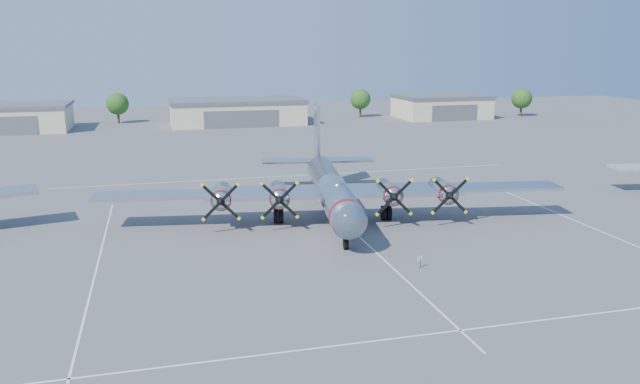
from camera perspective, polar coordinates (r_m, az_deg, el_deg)
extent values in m
plane|color=#4F4F51|center=(58.21, 2.80, -3.37)|extent=(260.00, 260.00, 0.00)
cube|color=silver|center=(51.22, -19.73, -6.51)|extent=(0.15, 40.00, 0.01)
cube|color=silver|center=(53.68, 4.40, -4.84)|extent=(0.15, 40.00, 0.01)
cube|color=silver|center=(64.08, 23.37, -2.91)|extent=(0.15, 40.00, 0.01)
cube|color=silver|center=(39.15, 12.70, -12.25)|extent=(60.00, 0.15, 0.01)
cube|color=silver|center=(81.68, -2.45, 1.50)|extent=(60.00, 0.15, 0.01)
cube|color=beige|center=(138.80, -26.44, 6.00)|extent=(22.00, 14.00, 4.80)
cube|color=slate|center=(138.55, -26.56, 7.10)|extent=(22.60, 14.60, 0.60)
cube|color=slate|center=(132.01, -27.01, 5.37)|extent=(12.10, 0.20, 3.60)
cube|color=beige|center=(136.96, -7.58, 7.18)|extent=(28.00, 14.00, 4.80)
cube|color=slate|center=(136.70, -7.62, 8.31)|extent=(28.60, 14.60, 0.60)
cube|color=slate|center=(130.07, -7.18, 6.61)|extent=(15.40, 0.20, 3.60)
cube|color=beige|center=(150.59, 11.01, 7.60)|extent=(20.00, 14.00, 4.80)
cube|color=slate|center=(150.36, 11.05, 8.62)|extent=(20.60, 14.60, 0.60)
cube|color=slate|center=(144.36, 12.20, 7.07)|extent=(11.00, 0.20, 3.60)
cylinder|color=#382619|center=(144.21, -17.95, 6.56)|extent=(0.50, 0.50, 2.80)
sphere|color=#1C4A15|center=(143.93, -18.03, 7.68)|extent=(4.80, 4.80, 4.80)
cylinder|color=#382619|center=(149.52, 3.70, 7.39)|extent=(0.50, 0.50, 2.80)
sphere|color=#1C4A15|center=(149.25, 3.72, 8.47)|extent=(4.80, 4.80, 4.80)
cylinder|color=#382619|center=(158.64, 17.89, 7.12)|extent=(0.50, 0.50, 2.80)
sphere|color=#1C4A15|center=(158.39, 17.96, 8.14)|extent=(4.80, 4.80, 4.80)
cylinder|color=black|center=(48.64, 9.16, -6.46)|extent=(0.06, 0.06, 0.75)
cube|color=white|center=(48.50, 9.18, -5.99)|extent=(0.50, 0.20, 0.37)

